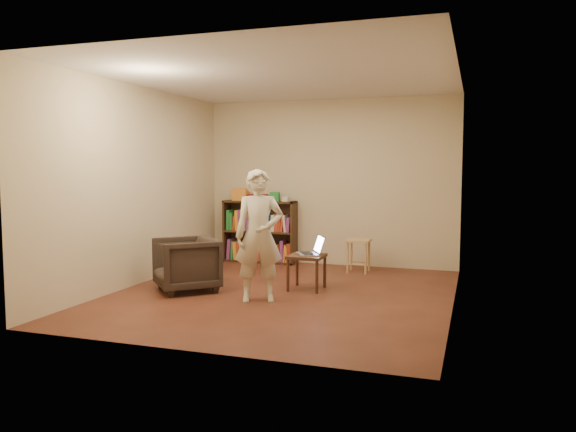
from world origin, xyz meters
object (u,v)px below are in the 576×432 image
(side_table, at_px, (307,261))
(person, at_px, (259,236))
(bookshelf, at_px, (260,235))
(stool, at_px, (359,246))
(laptop, at_px, (312,250))
(armchair, at_px, (186,264))

(side_table, relative_size, person, 0.29)
(bookshelf, height_order, side_table, bookshelf)
(person, bearing_deg, stool, 47.15)
(side_table, relative_size, laptop, 0.99)
(laptop, bearing_deg, stool, 137.10)
(armchair, height_order, side_table, armchair)
(stool, relative_size, laptop, 1.09)
(stool, distance_m, person, 2.27)
(stool, distance_m, side_table, 1.41)
(bookshelf, xyz_separation_m, armchair, (-0.09, -2.29, -0.11))
(stool, distance_m, armchair, 2.62)
(armchair, xyz_separation_m, laptop, (1.46, 0.60, 0.16))
(stool, xyz_separation_m, armchair, (-1.79, -1.91, -0.06))
(armchair, relative_size, person, 0.48)
(armchair, bearing_deg, bookshelf, 134.45)
(stool, xyz_separation_m, laptop, (-0.33, -1.31, 0.10))
(bookshelf, distance_m, laptop, 2.18)
(laptop, relative_size, person, 0.29)
(person, bearing_deg, side_table, 42.08)
(side_table, bearing_deg, person, -114.02)
(bookshelf, bearing_deg, person, -68.74)
(armchair, height_order, person, person)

